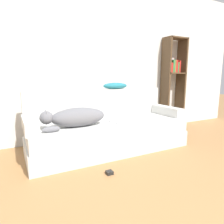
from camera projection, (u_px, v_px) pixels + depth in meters
name	position (u px, v px, depth m)	size (l,w,h in m)	color
wall_back	(81.00, 58.00, 3.28)	(7.20, 0.06, 2.70)	silver
couch	(109.00, 135.00, 2.91)	(2.27, 0.85, 0.42)	silver
couch_backrest	(99.00, 103.00, 3.14)	(2.23, 0.15, 0.44)	silver
couch_arm_left	(30.00, 124.00, 2.38)	(0.15, 0.66, 0.14)	silver
couch_arm_right	(166.00, 111.00, 3.33)	(0.15, 0.66, 0.14)	silver
dog	(76.00, 117.00, 2.55)	(0.84, 0.31, 0.24)	slate
laptop	(122.00, 121.00, 2.84)	(0.34, 0.27, 0.02)	silver
throw_pillow	(115.00, 86.00, 3.20)	(0.42, 0.18, 0.10)	teal
bookshelf	(173.00, 78.00, 4.02)	(0.46, 0.26, 1.80)	#4C3823
power_adapter	(109.00, 172.00, 2.19)	(0.07, 0.07, 0.04)	black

